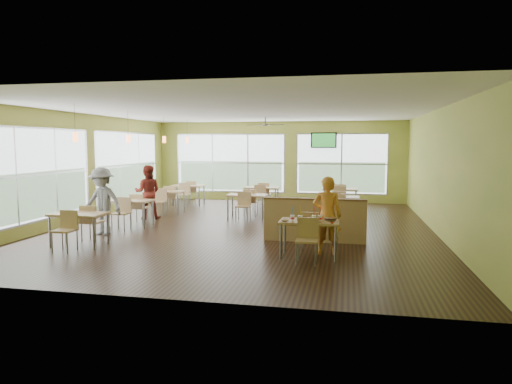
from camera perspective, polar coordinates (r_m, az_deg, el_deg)
room at (r=12.51m, az=-1.29°, el=2.80°), size 12.00×12.04×3.20m
window_bays at (r=16.21m, az=-8.06°, el=3.03°), size 9.24×10.24×2.38m
main_table at (r=9.37m, az=6.69°, el=-4.29°), size 1.22×1.52×0.87m
half_wall_divider at (r=10.81m, az=7.32°, el=-3.50°), size 2.40×0.14×1.04m
dining_tables at (r=14.50m, az=-3.84°, el=-0.61°), size 6.92×8.72×0.87m
pendant_lights at (r=14.17m, az=-13.49°, el=6.47°), size 0.11×7.31×0.86m
ceiling_fan at (r=15.45m, az=1.17°, el=8.40°), size 1.25×1.25×0.29m
tv_backwall at (r=18.11m, az=8.46°, el=6.42°), size 1.00×0.07×0.60m
man_plaid at (r=9.61m, az=8.88°, el=-2.92°), size 0.63×0.44×1.64m
patron_maroon at (r=14.40m, az=-13.39°, el=-0.01°), size 0.94×0.82×1.66m
patron_grey at (r=12.20m, az=-18.68°, el=-1.10°), size 1.18×0.78×1.71m
cup_blue at (r=9.24m, az=4.57°, el=-3.24°), size 0.09×0.09×0.33m
cup_yellow at (r=9.12m, az=5.54°, el=-3.34°), size 0.10×0.10×0.36m
cup_red_near at (r=9.25m, az=7.25°, el=-3.26°), size 0.09×0.09×0.33m
cup_red_far at (r=9.26m, az=7.99°, el=-3.26°), size 0.09×0.09×0.34m
food_basket at (r=9.41m, az=9.28°, el=-3.34°), size 0.26×0.26×0.06m
ketchup_cup at (r=9.08m, az=9.50°, el=-3.81°), size 0.06×0.06×0.03m
wrapper_left at (r=9.21m, az=3.62°, el=-3.57°), size 0.19×0.17×0.04m
wrapper_mid at (r=9.46m, az=6.32°, el=-3.32°), size 0.18×0.16×0.04m
wrapper_right at (r=9.10m, az=7.84°, el=-3.74°), size 0.16×0.15×0.03m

